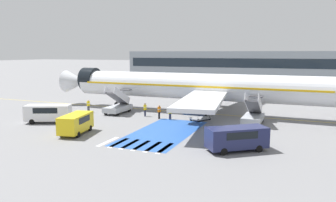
{
  "coord_description": "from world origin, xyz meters",
  "views": [
    {
      "loc": [
        14.08,
        -44.04,
        8.57
      ],
      "look_at": [
        -2.11,
        -3.56,
        2.12
      ],
      "focal_mm": 35.0,
      "sensor_mm": 36.0,
      "label": 1
    }
  ],
  "objects_px": {
    "airliner": "(201,87)",
    "service_van_0": "(76,122)",
    "ground_crew_3": "(88,105)",
    "ground_crew_1": "(170,112)",
    "terminal_building": "(228,64)",
    "ground_crew_0": "(145,109)",
    "baggage_cart": "(200,118)",
    "boarding_stairs_forward": "(118,106)",
    "boarding_stairs_aft": "(253,116)",
    "service_van_1": "(48,112)",
    "ground_crew_2": "(159,111)",
    "fuel_tanker": "(278,87)",
    "service_van_3": "(237,137)",
    "traffic_cone_0": "(69,108)"
  },
  "relations": [
    {
      "from": "traffic_cone_0",
      "to": "ground_crew_0",
      "type": "bearing_deg",
      "value": -1.09
    },
    {
      "from": "airliner",
      "to": "terminal_building",
      "type": "relative_size",
      "value": 0.62
    },
    {
      "from": "boarding_stairs_forward",
      "to": "ground_crew_1",
      "type": "height_order",
      "value": "boarding_stairs_forward"
    },
    {
      "from": "boarding_stairs_aft",
      "to": "ground_crew_1",
      "type": "bearing_deg",
      "value": -172.87
    },
    {
      "from": "airliner",
      "to": "baggage_cart",
      "type": "height_order",
      "value": "airliner"
    },
    {
      "from": "boarding_stairs_forward",
      "to": "fuel_tanker",
      "type": "relative_size",
      "value": 0.6
    },
    {
      "from": "boarding_stairs_forward",
      "to": "service_van_3",
      "type": "bearing_deg",
      "value": -31.58
    },
    {
      "from": "service_van_3",
      "to": "baggage_cart",
      "type": "relative_size",
      "value": 1.84
    },
    {
      "from": "service_van_1",
      "to": "traffic_cone_0",
      "type": "xyz_separation_m",
      "value": [
        -3.52,
        8.38,
        -0.99
      ]
    },
    {
      "from": "service_van_1",
      "to": "service_van_3",
      "type": "height_order",
      "value": "service_van_1"
    },
    {
      "from": "fuel_tanker",
      "to": "baggage_cart",
      "type": "xyz_separation_m",
      "value": [
        -7.51,
        -30.34,
        -1.4
      ]
    },
    {
      "from": "boarding_stairs_aft",
      "to": "traffic_cone_0",
      "type": "xyz_separation_m",
      "value": [
        -27.11,
        -0.23,
        -0.66
      ]
    },
    {
      "from": "airliner",
      "to": "traffic_cone_0",
      "type": "xyz_separation_m",
      "value": [
        -19.3,
        -4.72,
        -3.5
      ]
    },
    {
      "from": "airliner",
      "to": "ground_crew_0",
      "type": "distance_m",
      "value": 8.61
    },
    {
      "from": "baggage_cart",
      "to": "ground_crew_1",
      "type": "relative_size",
      "value": 1.83
    },
    {
      "from": "service_van_0",
      "to": "baggage_cart",
      "type": "relative_size",
      "value": 1.69
    },
    {
      "from": "airliner",
      "to": "service_van_1",
      "type": "height_order",
      "value": "airliner"
    },
    {
      "from": "boarding_stairs_aft",
      "to": "ground_crew_2",
      "type": "distance_m",
      "value": 11.88
    },
    {
      "from": "ground_crew_1",
      "to": "boarding_stairs_forward",
      "type": "bearing_deg",
      "value": -58.42
    },
    {
      "from": "baggage_cart",
      "to": "ground_crew_2",
      "type": "distance_m",
      "value": 5.45
    },
    {
      "from": "airliner",
      "to": "ground_crew_2",
      "type": "height_order",
      "value": "airliner"
    },
    {
      "from": "boarding_stairs_forward",
      "to": "boarding_stairs_aft",
      "type": "height_order",
      "value": "boarding_stairs_forward"
    },
    {
      "from": "baggage_cart",
      "to": "ground_crew_0",
      "type": "height_order",
      "value": "ground_crew_0"
    },
    {
      "from": "service_van_1",
      "to": "boarding_stairs_aft",
      "type": "bearing_deg",
      "value": -93.03
    },
    {
      "from": "boarding_stairs_forward",
      "to": "boarding_stairs_aft",
      "type": "bearing_deg",
      "value": 0.0
    },
    {
      "from": "boarding_stairs_aft",
      "to": "baggage_cart",
      "type": "relative_size",
      "value": 1.75
    },
    {
      "from": "boarding_stairs_aft",
      "to": "ground_crew_1",
      "type": "height_order",
      "value": "boarding_stairs_aft"
    },
    {
      "from": "ground_crew_2",
      "to": "traffic_cone_0",
      "type": "distance_m",
      "value": 15.37
    },
    {
      "from": "service_van_1",
      "to": "ground_crew_1",
      "type": "bearing_deg",
      "value": -83.84
    },
    {
      "from": "ground_crew_0",
      "to": "ground_crew_3",
      "type": "relative_size",
      "value": 1.02
    },
    {
      "from": "airliner",
      "to": "ground_crew_3",
      "type": "distance_m",
      "value": 16.68
    },
    {
      "from": "service_van_0",
      "to": "baggage_cart",
      "type": "xyz_separation_m",
      "value": [
        10.32,
        11.74,
        -1.01
      ]
    },
    {
      "from": "airliner",
      "to": "boarding_stairs_forward",
      "type": "height_order",
      "value": "airliner"
    },
    {
      "from": "ground_crew_1",
      "to": "boarding_stairs_aft",
      "type": "bearing_deg",
      "value": 137.29
    },
    {
      "from": "service_van_3",
      "to": "boarding_stairs_forward",
      "type": "bearing_deg",
      "value": 20.94
    },
    {
      "from": "baggage_cart",
      "to": "ground_crew_0",
      "type": "xyz_separation_m",
      "value": [
        -7.74,
        -0.25,
        0.8
      ]
    },
    {
      "from": "service_van_1",
      "to": "service_van_3",
      "type": "bearing_deg",
      "value": -120.59
    },
    {
      "from": "fuel_tanker",
      "to": "service_van_3",
      "type": "height_order",
      "value": "fuel_tanker"
    },
    {
      "from": "service_van_3",
      "to": "baggage_cart",
      "type": "distance_m",
      "value": 13.32
    },
    {
      "from": "service_van_1",
      "to": "ground_crew_1",
      "type": "relative_size",
      "value": 3.49
    },
    {
      "from": "service_van_3",
      "to": "service_van_1",
      "type": "bearing_deg",
      "value": 45.55
    },
    {
      "from": "ground_crew_1",
      "to": "terminal_building",
      "type": "xyz_separation_m",
      "value": [
        -9.17,
        82.32,
        3.61
      ]
    },
    {
      "from": "airliner",
      "to": "ground_crew_1",
      "type": "xyz_separation_m",
      "value": [
        -2.53,
        -5.68,
        -2.88
      ]
    },
    {
      "from": "service_van_0",
      "to": "terminal_building",
      "type": "xyz_separation_m",
      "value": [
        -2.65,
        93.1,
        3.29
      ]
    },
    {
      "from": "airliner",
      "to": "fuel_tanker",
      "type": "distance_m",
      "value": 27.18
    },
    {
      "from": "boarding_stairs_aft",
      "to": "terminal_building",
      "type": "distance_m",
      "value": 83.52
    },
    {
      "from": "fuel_tanker",
      "to": "ground_crew_3",
      "type": "height_order",
      "value": "fuel_tanker"
    },
    {
      "from": "boarding_stairs_forward",
      "to": "service_van_3",
      "type": "distance_m",
      "value": 22.41
    },
    {
      "from": "airliner",
      "to": "service_van_0",
      "type": "distance_m",
      "value": 18.96
    },
    {
      "from": "boarding_stairs_aft",
      "to": "service_van_0",
      "type": "distance_m",
      "value": 20.68
    }
  ]
}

